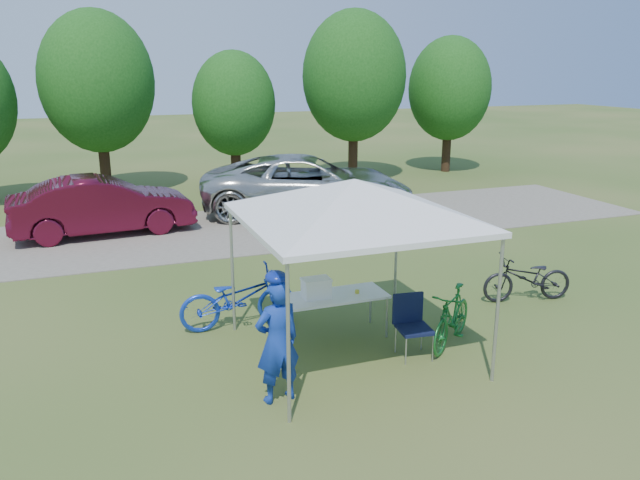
{
  "coord_description": "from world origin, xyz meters",
  "views": [
    {
      "loc": [
        -3.56,
        -8.07,
        4.3
      ],
      "look_at": [
        0.22,
        2.0,
        1.27
      ],
      "focal_mm": 35.0,
      "sensor_mm": 36.0,
      "label": 1
    }
  ],
  "objects_px": {
    "bike_dark": "(528,278)",
    "bike_blue": "(239,298)",
    "folding_table": "(332,298)",
    "bike_green": "(452,317)",
    "sedan": "(103,206)",
    "cooler": "(316,288)",
    "cyclist": "(277,341)",
    "minivan": "(308,184)",
    "folding_chair": "(411,320)"
  },
  "relations": [
    {
      "from": "bike_blue",
      "to": "cooler",
      "type": "bearing_deg",
      "value": -128.64
    },
    {
      "from": "folding_table",
      "to": "sedan",
      "type": "relative_size",
      "value": 0.39
    },
    {
      "from": "folding_table",
      "to": "bike_green",
      "type": "height_order",
      "value": "bike_green"
    },
    {
      "from": "cyclist",
      "to": "sedan",
      "type": "xyz_separation_m",
      "value": [
        -1.82,
        9.69,
        -0.07
      ]
    },
    {
      "from": "cyclist",
      "to": "sedan",
      "type": "height_order",
      "value": "cyclist"
    },
    {
      "from": "bike_dark",
      "to": "sedan",
      "type": "bearing_deg",
      "value": -125.58
    },
    {
      "from": "folding_chair",
      "to": "cyclist",
      "type": "bearing_deg",
      "value": -158.67
    },
    {
      "from": "folding_table",
      "to": "bike_green",
      "type": "xyz_separation_m",
      "value": [
        1.67,
        -0.93,
        -0.21
      ]
    },
    {
      "from": "bike_green",
      "to": "minivan",
      "type": "height_order",
      "value": "minivan"
    },
    {
      "from": "folding_table",
      "to": "bike_blue",
      "type": "distance_m",
      "value": 1.62
    },
    {
      "from": "sedan",
      "to": "bike_green",
      "type": "bearing_deg",
      "value": -156.19
    },
    {
      "from": "minivan",
      "to": "sedan",
      "type": "height_order",
      "value": "minivan"
    },
    {
      "from": "cyclist",
      "to": "sedan",
      "type": "relative_size",
      "value": 0.37
    },
    {
      "from": "bike_blue",
      "to": "bike_green",
      "type": "bearing_deg",
      "value": -119.15
    },
    {
      "from": "bike_green",
      "to": "folding_table",
      "type": "bearing_deg",
      "value": -158.17
    },
    {
      "from": "bike_dark",
      "to": "bike_blue",
      "type": "bearing_deg",
      "value": -85.7
    },
    {
      "from": "bike_blue",
      "to": "minivan",
      "type": "xyz_separation_m",
      "value": [
        3.91,
        7.54,
        0.36
      ]
    },
    {
      "from": "sedan",
      "to": "bike_dark",
      "type": "bearing_deg",
      "value": -141.94
    },
    {
      "from": "cyclist",
      "to": "cooler",
      "type": "bearing_deg",
      "value": -134.37
    },
    {
      "from": "folding_table",
      "to": "sedan",
      "type": "bearing_deg",
      "value": 111.7
    },
    {
      "from": "cyclist",
      "to": "minivan",
      "type": "relative_size",
      "value": 0.27
    },
    {
      "from": "cooler",
      "to": "cyclist",
      "type": "xyz_separation_m",
      "value": [
        -1.13,
        -1.6,
        -0.04
      ]
    },
    {
      "from": "folding_table",
      "to": "minivan",
      "type": "height_order",
      "value": "minivan"
    },
    {
      "from": "sedan",
      "to": "minivan",
      "type": "bearing_deg",
      "value": -90.95
    },
    {
      "from": "bike_green",
      "to": "minivan",
      "type": "bearing_deg",
      "value": 135.49
    },
    {
      "from": "folding_table",
      "to": "cooler",
      "type": "distance_m",
      "value": 0.34
    },
    {
      "from": "bike_blue",
      "to": "minivan",
      "type": "relative_size",
      "value": 0.32
    },
    {
      "from": "bike_dark",
      "to": "minivan",
      "type": "relative_size",
      "value": 0.28
    },
    {
      "from": "cooler",
      "to": "folding_table",
      "type": "bearing_deg",
      "value": 0.0
    },
    {
      "from": "cyclist",
      "to": "minivan",
      "type": "distance_m",
      "value": 10.82
    },
    {
      "from": "bike_green",
      "to": "sedan",
      "type": "relative_size",
      "value": 0.34
    },
    {
      "from": "folding_table",
      "to": "bike_dark",
      "type": "xyz_separation_m",
      "value": [
        4.03,
        0.23,
        -0.23
      ]
    },
    {
      "from": "cooler",
      "to": "bike_green",
      "type": "relative_size",
      "value": 0.28
    },
    {
      "from": "cyclist",
      "to": "folding_table",
      "type": "bearing_deg",
      "value": -140.42
    },
    {
      "from": "bike_green",
      "to": "bike_dark",
      "type": "relative_size",
      "value": 0.91
    },
    {
      "from": "bike_green",
      "to": "sedan",
      "type": "distance_m",
      "value": 10.26
    },
    {
      "from": "bike_blue",
      "to": "bike_dark",
      "type": "bearing_deg",
      "value": -94.76
    },
    {
      "from": "cooler",
      "to": "bike_blue",
      "type": "xyz_separation_m",
      "value": [
        -1.05,
        0.92,
        -0.37
      ]
    },
    {
      "from": "cyclist",
      "to": "bike_dark",
      "type": "distance_m",
      "value": 5.75
    },
    {
      "from": "folding_table",
      "to": "cooler",
      "type": "height_order",
      "value": "cooler"
    },
    {
      "from": "cyclist",
      "to": "bike_blue",
      "type": "distance_m",
      "value": 2.55
    },
    {
      "from": "cyclist",
      "to": "bike_green",
      "type": "height_order",
      "value": "cyclist"
    },
    {
      "from": "bike_blue",
      "to": "minivan",
      "type": "height_order",
      "value": "minivan"
    },
    {
      "from": "sedan",
      "to": "bike_blue",
      "type": "bearing_deg",
      "value": -169.82
    },
    {
      "from": "bike_dark",
      "to": "folding_chair",
      "type": "bearing_deg",
      "value": -56.97
    },
    {
      "from": "folding_table",
      "to": "bike_blue",
      "type": "height_order",
      "value": "bike_blue"
    },
    {
      "from": "folding_chair",
      "to": "cyclist",
      "type": "distance_m",
      "value": 2.4
    },
    {
      "from": "cyclist",
      "to": "bike_blue",
      "type": "relative_size",
      "value": 0.85
    },
    {
      "from": "minivan",
      "to": "bike_blue",
      "type": "bearing_deg",
      "value": 171.17
    },
    {
      "from": "bike_dark",
      "to": "sedan",
      "type": "height_order",
      "value": "sedan"
    }
  ]
}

